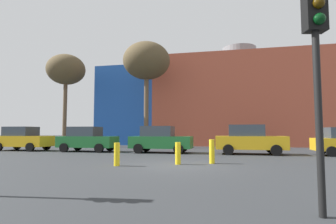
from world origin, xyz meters
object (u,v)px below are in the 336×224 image
parked_car_0 (23,139)px  bare_tree_1 (147,62)px  parked_car_2 (160,139)px  bare_tree_0 (66,70)px  bollard_yellow_2 (212,151)px  parked_car_3 (249,140)px  bollard_yellow_1 (178,153)px  traffic_light_near_right (316,41)px  bollard_yellow_0 (117,154)px  parked_car_1 (87,139)px

parked_car_0 → bare_tree_1: bearing=35.2°
parked_car_2 → parked_car_0: bearing=180.0°
parked_car_2 → bare_tree_0: bearing=153.1°
parked_car_2 → bollard_yellow_2: size_ratio=3.90×
parked_car_2 → bare_tree_1: size_ratio=0.43×
parked_car_3 → bollard_yellow_1: parked_car_3 is taller
traffic_light_near_right → bollard_yellow_0: bearing=-146.8°
parked_car_0 → parked_car_1: (5.42, -0.00, -0.01)m
parked_car_1 → parked_car_2: size_ratio=0.99×
bollard_yellow_1 → bollard_yellow_2: size_ratio=0.90×
parked_car_2 → bollard_yellow_0: 7.42m
bare_tree_1 → parked_car_3: bearing=-33.8°
parked_car_2 → traffic_light_near_right: 14.60m
parked_car_1 → bare_tree_0: bare_tree_0 is taller
parked_car_2 → parked_car_3: 5.86m
bare_tree_0 → bare_tree_1: bare_tree_1 is taller
bare_tree_0 → bollard_yellow_1: bearing=-41.8°
traffic_light_near_right → bare_tree_0: bare_tree_0 is taller
parked_car_3 → traffic_light_near_right: traffic_light_near_right is taller
bare_tree_1 → bollard_yellow_0: 15.39m
parked_car_2 → bollard_yellow_0: bearing=-90.5°
bollard_yellow_2 → traffic_light_near_right: bearing=-73.6°
bollard_yellow_0 → bollard_yellow_2: (3.85, 1.71, 0.06)m
parked_car_3 → bare_tree_1: 12.53m
traffic_light_near_right → bare_tree_1: (-8.74, 18.92, 5.00)m
parked_car_0 → bollard_yellow_2: bearing=-21.2°
traffic_light_near_right → bollard_yellow_2: traffic_light_near_right is taller
parked_car_0 → bollard_yellow_2: (14.71, -5.70, -0.37)m
parked_car_2 → bare_tree_0: size_ratio=0.46×
parked_car_0 → parked_car_2: 10.92m
parked_car_1 → bare_tree_0: size_ratio=0.46×
parked_car_2 → bollard_yellow_2: 6.86m
bollard_yellow_2 → bollard_yellow_0: bearing=-156.1°
bollard_yellow_1 → parked_car_3: bearing=61.1°
parked_car_1 → traffic_light_near_right: 17.58m
bollard_yellow_0 → bollard_yellow_1: same height
parked_car_2 → traffic_light_near_right: (5.98, -13.15, 2.07)m
parked_car_1 → parked_car_3: 11.36m
bare_tree_0 → parked_car_1: bearing=-45.4°
parked_car_1 → parked_car_3: (11.36, 0.00, 0.04)m
parked_car_2 → parked_car_3: size_ratio=0.97×
bare_tree_1 → bollard_yellow_2: bearing=-60.3°
bare_tree_1 → bollard_yellow_0: (2.69, -13.17, -7.49)m
parked_car_3 → bollard_yellow_2: size_ratio=4.02×
bollard_yellow_0 → bollard_yellow_2: bollard_yellow_2 is taller
bollard_yellow_1 → parked_car_2: bearing=110.3°
parked_car_0 → bare_tree_1: (8.16, 5.76, 7.07)m
bollard_yellow_1 → bare_tree_0: bearing=138.2°
parked_car_0 → parked_car_3: parked_car_3 is taller
parked_car_0 → bollard_yellow_0: (10.85, -7.41, -0.42)m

